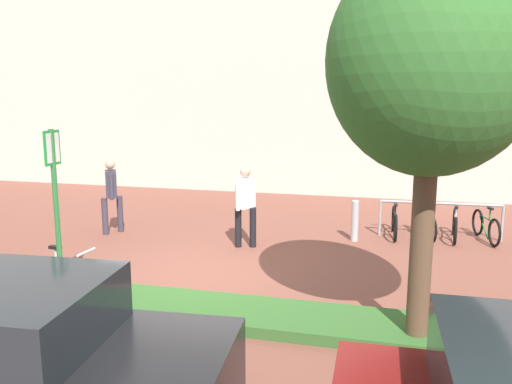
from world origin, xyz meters
name	(u,v)px	position (x,y,z in m)	size (l,w,h in m)	color
ground_plane	(197,276)	(0.00, 0.00, 0.00)	(60.00, 60.00, 0.00)	brown
building_facade	(291,37)	(0.00, 8.71, 5.00)	(28.00, 1.20, 10.00)	beige
planter_strip	(180,308)	(0.32, -1.57, 0.08)	(7.00, 1.10, 0.16)	#336028
tree_sidewalk	(432,62)	(3.66, -1.75, 3.54)	(2.49, 2.49, 4.94)	brown
parking_sign_post	(55,191)	(-1.65, -1.57, 1.74)	(0.08, 0.36, 2.67)	#2D7238
bike_at_sign	(67,278)	(-1.58, -1.51, 0.35)	(1.68, 0.42, 0.86)	black
bike_rack_cluster	(439,223)	(4.38, 3.70, 0.35)	(2.66, 1.63, 0.83)	#99999E
bollard_steel	(355,221)	(2.55, 3.02, 0.45)	(0.16, 0.16, 0.90)	#ADADB2
person_shirt_blue	(245,201)	(0.35, 1.97, 0.98)	(0.44, 0.57, 1.72)	black
person_suited_dark	(111,191)	(-2.94, 2.31, 0.98)	(0.41, 0.54, 1.72)	#383342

